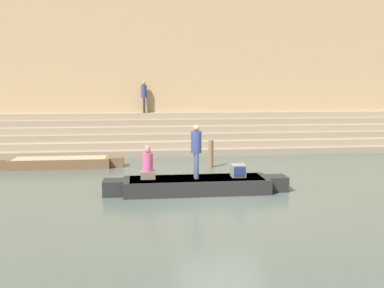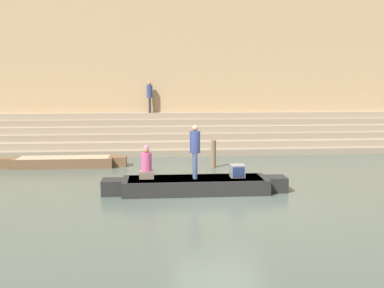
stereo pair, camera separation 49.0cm
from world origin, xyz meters
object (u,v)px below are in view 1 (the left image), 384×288
rowboat_main (196,185)px  mooring_post (211,154)px  person_rowing (148,165)px  person_standing (196,148)px  person_on_steps (144,95)px  tv_set (238,171)px  moored_boat_shore (60,162)px

rowboat_main → mooring_post: 4.28m
person_rowing → person_standing: bearing=-15.5°
person_on_steps → mooring_post: bearing=101.1°
tv_set → mooring_post: (-0.21, 4.09, -0.11)m
person_rowing → person_on_steps: size_ratio=0.63×
rowboat_main → person_on_steps: person_on_steps is taller
person_on_steps → rowboat_main: bearing=86.4°
person_standing → tv_set: bearing=6.6°
mooring_post → person_rowing: bearing=-122.9°
person_rowing → tv_set: (2.82, -0.05, -0.22)m
rowboat_main → tv_set: (1.32, 0.03, 0.41)m
person_rowing → moored_boat_shore: size_ratio=0.21×
person_standing → person_on_steps: 10.47m
rowboat_main → mooring_post: (1.11, 4.12, 0.30)m
tv_set → moored_boat_shore: size_ratio=0.09×
person_standing → moored_boat_shore: person_standing is taller
rowboat_main → person_standing: person_standing is taller
moored_boat_shore → mooring_post: 6.07m
person_on_steps → person_standing: bearing=86.4°
rowboat_main → mooring_post: size_ratio=5.19×
person_rowing → person_on_steps: person_on_steps is taller
person_standing → person_on_steps: size_ratio=1.00×
tv_set → person_on_steps: 10.80m
rowboat_main → person_rowing: (-1.50, 0.08, 0.63)m
person_standing → moored_boat_shore: size_ratio=0.33×
tv_set → mooring_post: 4.10m
rowboat_main → moored_boat_shore: rowboat_main is taller
rowboat_main → person_standing: (-0.01, -0.02, 1.17)m
person_rowing → moored_boat_shore: (-3.41, 4.71, -0.67)m
mooring_post → person_on_steps: size_ratio=0.67×
person_rowing → person_on_steps: 10.35m
person_rowing → person_on_steps: bearing=78.2°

